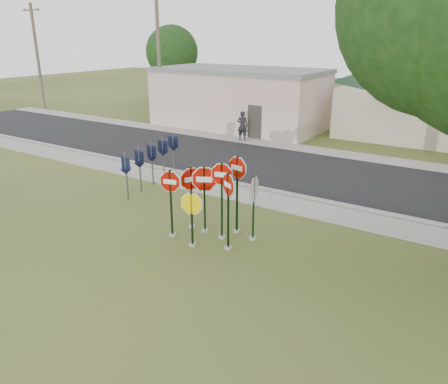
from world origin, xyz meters
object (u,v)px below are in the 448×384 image
Objects in this scene: stop_sign_left at (171,195)px; pedestrian at (242,126)px; stop_sign_center at (222,190)px; stop_sign_yellow at (192,214)px; utility_pole_near at (159,57)px.

pedestrian is (-5.14, 13.32, -0.48)m from stop_sign_left.
stop_sign_center is 1.13× the size of stop_sign_left.
stop_sign_left is (-1.02, 0.22, 0.34)m from stop_sign_yellow.
stop_sign_center is at bearing 64.36° from stop_sign_yellow.
pedestrian is at bearing 111.10° from stop_sign_left.
stop_sign_center is at bearing 27.43° from stop_sign_left.
stop_sign_yellow is at bearing -115.64° from stop_sign_center.
pedestrian is at bearing 117.88° from stop_sign_center.
stop_sign_left is 14.29m from pedestrian.
stop_sign_yellow is 1.10m from stop_sign_left.
stop_sign_left is 0.26× the size of utility_pole_near.
stop_sign_left is at bearing 167.77° from stop_sign_yellow.
stop_sign_center is 20.02m from utility_pole_near.
stop_sign_yellow is 14.88m from pedestrian.
stop_sign_center is at bearing -43.77° from utility_pole_near.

